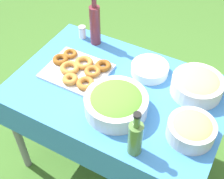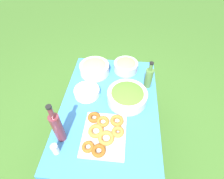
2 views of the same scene
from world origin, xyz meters
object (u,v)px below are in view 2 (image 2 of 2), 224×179
pasta_bowl (94,68)px  donut_platter (104,133)px  plate_stack (87,92)px  wine_bottle (57,127)px  bread_bowl (126,66)px  salad_bowl (127,96)px  olive_oil_bottle (149,77)px

pasta_bowl → donut_platter: bearing=15.0°
plate_stack → wine_bottle: wine_bottle is taller
bread_bowl → salad_bowl: bearing=4.2°
salad_bowl → bread_bowl: bearing=-175.8°
plate_stack → wine_bottle: size_ratio=0.59×
donut_platter → bread_bowl: size_ratio=1.58×
olive_oil_bottle → wine_bottle: wine_bottle is taller
pasta_bowl → salad_bowl: bearing=45.4°
plate_stack → bread_bowl: 0.50m
plate_stack → bread_bowl: bearing=138.2°
olive_oil_bottle → donut_platter: bearing=-32.1°
salad_bowl → olive_oil_bottle: size_ratio=1.23×
donut_platter → olive_oil_bottle: 0.65m
salad_bowl → pasta_bowl: (-0.34, -0.34, -0.00)m
plate_stack → pasta_bowl: bearing=176.0°
donut_platter → plate_stack: size_ratio=1.69×
salad_bowl → donut_platter: 0.38m
bread_bowl → donut_platter: bearing=-9.7°
olive_oil_bottle → wine_bottle: size_ratio=0.73×
wine_bottle → olive_oil_bottle: bearing=133.0°
pasta_bowl → plate_stack: bearing=-4.0°
pasta_bowl → donut_platter: pasta_bowl is taller
donut_platter → pasta_bowl: bearing=-165.0°
donut_platter → olive_oil_bottle: size_ratio=1.37×
pasta_bowl → donut_platter: 0.70m
salad_bowl → plate_stack: salad_bowl is taller
wine_bottle → bread_bowl: 0.92m
salad_bowl → donut_platter: size_ratio=0.89×
plate_stack → salad_bowl: bearing=84.1°
donut_platter → plate_stack: (-0.38, -0.20, 0.01)m
pasta_bowl → olive_oil_bottle: bearing=75.4°
plate_stack → donut_platter: bearing=27.9°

